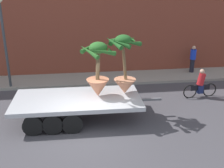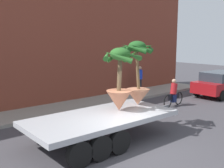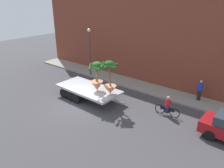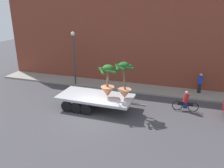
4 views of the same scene
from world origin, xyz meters
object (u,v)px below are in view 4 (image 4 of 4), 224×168
object	(u,v)px
flatbed_trailer	(93,98)
potted_palm_rear	(124,82)
cyclist	(186,102)
street_lamp	(74,51)
pedestrian_near_gate	(200,83)
potted_palm_middle	(108,83)

from	to	relation	value
flatbed_trailer	potted_palm_rear	xyz separation A→B (m)	(2.29, 0.25, 1.43)
cyclist	street_lamp	world-z (taller)	street_lamp
pedestrian_near_gate	cyclist	bearing A→B (deg)	-106.20
flatbed_trailer	potted_palm_rear	size ratio (longest dim) A/B	2.46
potted_palm_rear	street_lamp	distance (m)	6.94
flatbed_trailer	street_lamp	bearing A→B (deg)	130.36
potted_palm_middle	cyclist	distance (m)	5.74
street_lamp	potted_palm_middle	bearing A→B (deg)	-40.88
potted_palm_rear	cyclist	distance (m)	4.68
potted_palm_rear	street_lamp	size ratio (longest dim) A/B	0.54
flatbed_trailer	pedestrian_near_gate	world-z (taller)	pedestrian_near_gate
potted_palm_rear	potted_palm_middle	bearing A→B (deg)	-171.00
potted_palm_middle	pedestrian_near_gate	xyz separation A→B (m)	(6.41, 5.10, -1.01)
cyclist	street_lamp	size ratio (longest dim) A/B	0.38
potted_palm_rear	cyclist	bearing A→B (deg)	17.45
flatbed_trailer	cyclist	bearing A→B (deg)	13.61
pedestrian_near_gate	street_lamp	world-z (taller)	street_lamp
potted_palm_rear	cyclist	world-z (taller)	potted_palm_rear
flatbed_trailer	pedestrian_near_gate	xyz separation A→B (m)	(7.56, 5.17, 0.28)
potted_palm_middle	flatbed_trailer	bearing A→B (deg)	-176.58
cyclist	pedestrian_near_gate	world-z (taller)	pedestrian_near_gate
flatbed_trailer	potted_palm_middle	xyz separation A→B (m)	(1.15, 0.07, 1.29)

